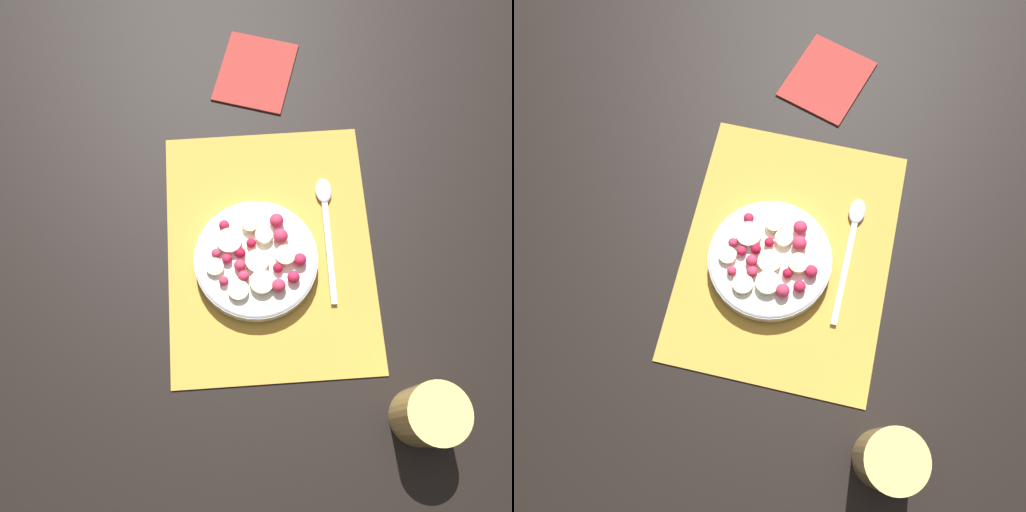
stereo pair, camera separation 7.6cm
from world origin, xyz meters
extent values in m
plane|color=black|center=(0.00, 0.00, 0.00)|extent=(3.00, 3.00, 0.00)
cube|color=gold|center=(0.00, 0.00, 0.00)|extent=(0.40, 0.31, 0.01)
cylinder|color=silver|center=(0.02, -0.02, 0.02)|extent=(0.18, 0.18, 0.02)
torus|color=silver|center=(0.02, -0.02, 0.03)|extent=(0.18, 0.18, 0.01)
cylinder|color=white|center=(0.02, -0.02, 0.03)|extent=(0.17, 0.17, 0.00)
cylinder|color=beige|center=(0.03, -0.02, 0.04)|extent=(0.05, 0.05, 0.01)
cylinder|color=#F4EAB7|center=(-0.01, -0.06, 0.04)|extent=(0.04, 0.04, 0.01)
cylinder|color=#F4EAB7|center=(0.07, -0.05, 0.04)|extent=(0.04, 0.04, 0.01)
cylinder|color=#F4EAB7|center=(-0.01, -0.01, 0.04)|extent=(0.04, 0.04, 0.01)
cylinder|color=beige|center=(0.06, -0.02, 0.04)|extent=(0.04, 0.04, 0.01)
cylinder|color=beige|center=(0.02, 0.02, 0.04)|extent=(0.03, 0.03, 0.01)
cylinder|color=beige|center=(-0.03, -0.03, 0.04)|extent=(0.03, 0.03, 0.01)
cylinder|color=#F4EAB7|center=(0.03, -0.08, 0.04)|extent=(0.03, 0.03, 0.01)
sphere|color=#D12347|center=(0.06, 0.03, 0.04)|extent=(0.02, 0.02, 0.02)
sphere|color=red|center=(0.00, -0.03, 0.04)|extent=(0.01, 0.01, 0.01)
sphere|color=#B21433|center=(0.04, 0.01, 0.04)|extent=(0.01, 0.01, 0.01)
sphere|color=#DB3356|center=(0.03, -0.05, 0.04)|extent=(0.02, 0.02, 0.02)
sphere|color=#DB3356|center=(0.07, 0.01, 0.04)|extent=(0.02, 0.02, 0.02)
sphere|color=#DB3356|center=(0.01, -0.08, 0.04)|extent=(0.01, 0.01, 0.01)
sphere|color=#DB3356|center=(0.05, -0.04, 0.04)|extent=(0.02, 0.02, 0.02)
sphere|color=#DB3356|center=(0.05, -0.07, 0.04)|extent=(0.01, 0.01, 0.01)
sphere|color=#DB3356|center=(-0.01, 0.02, 0.04)|extent=(0.02, 0.02, 0.02)
sphere|color=#B21433|center=(0.01, -0.04, 0.04)|extent=(0.02, 0.02, 0.02)
sphere|color=#D12347|center=(-0.03, -0.07, 0.04)|extent=(0.02, 0.02, 0.02)
sphere|color=#D12347|center=(0.02, -0.07, 0.04)|extent=(0.02, 0.02, 0.02)
sphere|color=#D12347|center=(0.03, 0.04, 0.04)|extent=(0.02, 0.02, 0.02)
sphere|color=#DB3356|center=(-0.03, 0.01, 0.04)|extent=(0.02, 0.02, 0.02)
cube|color=silver|center=(0.01, 0.09, 0.01)|extent=(0.17, 0.01, 0.00)
ellipsoid|color=silver|center=(-0.09, 0.09, 0.01)|extent=(0.04, 0.03, 0.01)
cylinder|color=#F4CC66|center=(0.26, 0.19, 0.05)|extent=(0.08, 0.08, 0.11)
cube|color=#A3332D|center=(-0.32, 0.00, 0.00)|extent=(0.17, 0.16, 0.01)
camera|label=1|loc=(0.28, -0.04, 0.83)|focal=40.00mm
camera|label=2|loc=(0.28, 0.04, 0.83)|focal=40.00mm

